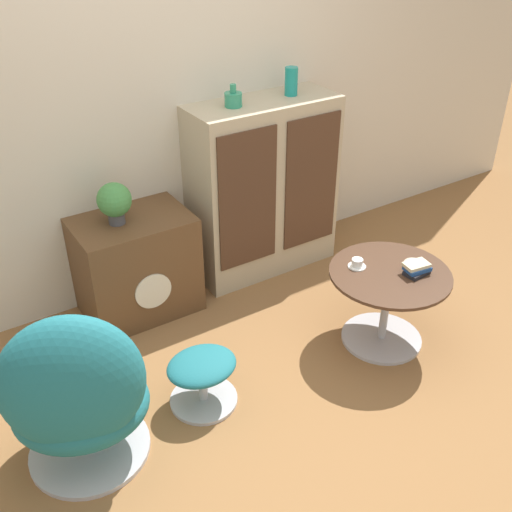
% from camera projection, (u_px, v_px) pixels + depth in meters
% --- Properties ---
extents(ground_plane, '(12.00, 12.00, 0.00)m').
position_uv_depth(ground_plane, '(301.00, 408.00, 2.95)').
color(ground_plane, olive).
extents(wall_back, '(6.40, 0.06, 2.60)m').
position_uv_depth(wall_back, '(155.00, 76.00, 3.30)').
color(wall_back, beige).
rests_on(wall_back, ground_plane).
extents(sideboard, '(0.94, 0.39, 1.12)m').
position_uv_depth(sideboard, '(263.00, 188.00, 3.79)').
color(sideboard, tan).
rests_on(sideboard, ground_plane).
extents(tv_console, '(0.65, 0.45, 0.61)m').
position_uv_depth(tv_console, '(136.00, 266.00, 3.49)').
color(tv_console, brown).
rests_on(tv_console, ground_plane).
extents(egg_chair, '(0.74, 0.71, 0.83)m').
position_uv_depth(egg_chair, '(77.00, 397.00, 2.48)').
color(egg_chair, '#B7B7BC').
rests_on(egg_chair, ground_plane).
extents(ottoman, '(0.35, 0.34, 0.28)m').
position_uv_depth(ottoman, '(202.00, 373.00, 2.89)').
color(ottoman, '#B7B7BC').
rests_on(ottoman, ground_plane).
extents(coffee_table, '(0.65, 0.65, 0.45)m').
position_uv_depth(coffee_table, '(387.00, 298.00, 3.25)').
color(coffee_table, '#B7B7BC').
rests_on(coffee_table, ground_plane).
extents(vase_leftmost, '(0.10, 0.10, 0.13)m').
position_uv_depth(vase_leftmost, '(233.00, 99.00, 3.38)').
color(vase_leftmost, '#2D8E6B').
rests_on(vase_leftmost, sideboard).
extents(vase_inner_left, '(0.08, 0.08, 0.17)m').
position_uv_depth(vase_inner_left, '(291.00, 81.00, 3.55)').
color(vase_inner_left, teal).
rests_on(vase_inner_left, sideboard).
extents(potted_plant, '(0.19, 0.19, 0.24)m').
position_uv_depth(potted_plant, '(114.00, 201.00, 3.22)').
color(potted_plant, '#4C4C51').
rests_on(potted_plant, tv_console).
extents(teacup, '(0.10, 0.10, 0.05)m').
position_uv_depth(teacup, '(357.00, 264.00, 3.19)').
color(teacup, white).
rests_on(teacup, coffee_table).
extents(book_stack, '(0.14, 0.11, 0.06)m').
position_uv_depth(book_stack, '(417.00, 269.00, 3.13)').
color(book_stack, black).
rests_on(book_stack, coffee_table).
extents(bowl, '(0.11, 0.11, 0.04)m').
position_uv_depth(bowl, '(413.00, 263.00, 3.20)').
color(bowl, beige).
rests_on(bowl, coffee_table).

